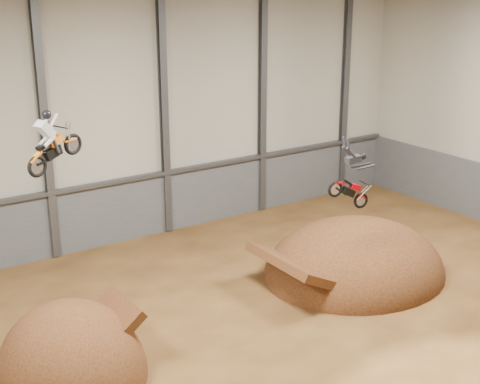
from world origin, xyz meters
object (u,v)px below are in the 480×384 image
Objects in this scene: landing_ramp at (354,274)px; fmx_rider_b at (346,174)px; takeoff_ramp at (73,373)px; fmx_rider_a at (56,134)px.

landing_ramp is 6.88m from fmx_rider_b.
takeoff_ramp is 0.67× the size of landing_ramp.
takeoff_ramp is at bearing -177.04° from fmx_rider_b.
takeoff_ramp is at bearing -177.87° from landing_ramp.
fmx_rider_a reaches higher than fmx_rider_b.
fmx_rider_a is (-14.31, 0.34, 8.89)m from landing_ramp.
fmx_rider_b is (12.10, -1.32, 6.07)m from takeoff_ramp.
takeoff_ramp reaches higher than landing_ramp.
fmx_rider_b is (-2.65, -1.87, 6.07)m from landing_ramp.
fmx_rider_a is (0.44, 0.88, 8.89)m from takeoff_ramp.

